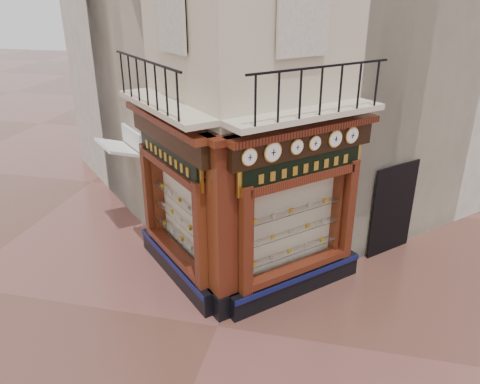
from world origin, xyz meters
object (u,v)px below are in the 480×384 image
(clock_b, at_px, (273,152))
(clock_f, at_px, (352,135))
(clock_d, at_px, (315,143))
(signboard_left, at_px, (168,157))
(corner_pilaster, at_px, (222,233))
(signboard_right, at_px, (304,167))
(clock_c, at_px, (297,147))
(clock_e, at_px, (335,139))
(clock_a, at_px, (249,157))
(awning, at_px, (126,228))

(clock_b, height_order, clock_f, clock_b)
(clock_d, xyz_separation_m, signboard_left, (-3.11, -0.03, -0.52))
(corner_pilaster, relative_size, clock_d, 12.96)
(clock_b, relative_size, signboard_right, 0.18)
(clock_c, xyz_separation_m, clock_e, (0.70, 0.70, 0.00))
(clock_a, relative_size, clock_e, 0.94)
(signboard_left, bearing_deg, clock_b, -151.31)
(clock_f, xyz_separation_m, signboard_left, (-3.82, -0.74, -0.52))
(corner_pilaster, height_order, clock_f, corner_pilaster)
(awning, distance_m, signboard_right, 6.44)
(clock_a, height_order, clock_e, clock_e)
(signboard_right, bearing_deg, clock_d, -35.78)
(signboard_right, bearing_deg, clock_a, -175.49)
(clock_a, distance_m, clock_c, 1.10)
(clock_c, distance_m, signboard_left, 2.85)
(clock_b, bearing_deg, signboard_right, 7.20)
(clock_a, relative_size, signboard_right, 0.15)
(clock_c, relative_size, signboard_left, 0.14)
(clock_a, relative_size, clock_b, 0.85)
(clock_e, bearing_deg, clock_a, 180.00)
(clock_b, xyz_separation_m, clock_e, (1.11, 1.11, 0.00))
(corner_pilaster, height_order, awning, corner_pilaster)
(clock_c, xyz_separation_m, signboard_right, (0.13, 0.29, -0.52))
(clock_c, relative_size, awning, 0.23)
(clock_e, distance_m, signboard_right, 0.87)
(signboard_left, bearing_deg, clock_f, -124.01)
(corner_pilaster, bearing_deg, clock_b, -26.01)
(corner_pilaster, relative_size, clock_a, 11.49)
(clock_c, xyz_separation_m, clock_d, (0.32, 0.32, 0.00))
(awning, bearing_deg, clock_d, -155.56)
(clock_a, relative_size, clock_c, 1.10)
(corner_pilaster, bearing_deg, signboard_left, 100.25)
(clock_f, bearing_deg, awning, 122.82)
(clock_b, relative_size, clock_f, 1.12)
(clock_d, height_order, signboard_right, clock_d)
(clock_a, distance_m, awning, 6.46)
(clock_b, height_order, clock_e, clock_b)
(clock_b, bearing_deg, awning, 104.58)
(corner_pilaster, xyz_separation_m, signboard_right, (1.46, 1.01, 1.15))
(clock_b, distance_m, clock_f, 2.03)
(clock_c, distance_m, clock_f, 1.46)
(clock_b, height_order, signboard_right, clock_b)
(clock_d, height_order, clock_e, clock_e)
(corner_pilaster, xyz_separation_m, signboard_left, (-1.46, 1.01, 1.15))
(awning, bearing_deg, signboard_right, -156.51)
(awning, relative_size, signboard_left, 0.62)
(clock_c, distance_m, clock_d, 0.45)
(corner_pilaster, bearing_deg, clock_a, -50.80)
(awning, height_order, signboard_left, signboard_left)
(clock_a, bearing_deg, signboard_left, 106.98)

